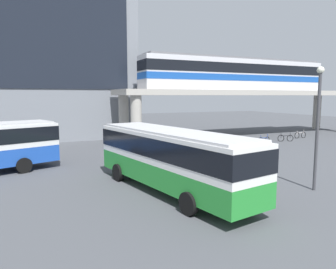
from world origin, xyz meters
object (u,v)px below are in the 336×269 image
object	(u,v)px
bicycle_blue	(264,140)
bicycle_silver	(300,135)
station_building	(4,45)
bus_main	(170,154)
bicycle_green	(214,144)
bicycle_black	(286,138)
train	(238,74)

from	to	relation	value
bicycle_blue	bicycle_silver	size ratio (longest dim) A/B	0.99
station_building	bicycle_silver	world-z (taller)	station_building
station_building	bicycle_silver	xyz separation A→B (m)	(31.13, -13.22, -10.16)
bus_main	bicycle_silver	size ratio (longest dim) A/B	6.32
bicycle_green	bicycle_silver	bearing A→B (deg)	6.87
station_building	bicycle_green	distance (m)	25.51
bicycle_black	train	bearing A→B (deg)	111.37
station_building	bicycle_green	bearing A→B (deg)	-39.19
bicycle_silver	bicycle_black	size ratio (longest dim) A/B	1.04
bicycle_silver	station_building	bearing A→B (deg)	156.99
station_building	train	size ratio (longest dim) A/B	1.14
bicycle_blue	bus_main	bearing A→B (deg)	-145.01
bus_main	bicycle_green	xyz separation A→B (m)	(9.84, 11.28, -1.63)
bus_main	bicycle_green	world-z (taller)	bus_main
station_building	bus_main	bearing A→B (deg)	-72.36
bicycle_black	bicycle_green	bearing A→B (deg)	-178.67
train	bicycle_blue	world-z (taller)	train
station_building	bicycle_blue	distance (m)	30.18
station_building	bicycle_black	bearing A→B (deg)	-27.91
train	bus_main	size ratio (longest dim) A/B	2.16
bicycle_blue	bicycle_green	distance (m)	6.02
bicycle_black	bicycle_blue	bearing A→B (deg)	-173.21
train	bus_main	xyz separation A→B (m)	(-16.94, -17.31, -5.58)
station_building	bicycle_green	world-z (taller)	station_building
train	bicycle_green	world-z (taller)	train
bicycle_green	bicycle_black	xyz separation A→B (m)	(9.37, 0.22, 0.00)
station_building	bus_main	xyz separation A→B (m)	(8.29, -26.07, -8.53)
bus_main	bicycle_black	distance (m)	22.45
station_building	bicycle_green	size ratio (longest dim) A/B	16.54
train	bicycle_black	world-z (taller)	train
bicycle_blue	bicycle_silver	distance (m)	7.19
train	bicycle_blue	size ratio (longest dim) A/B	13.81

